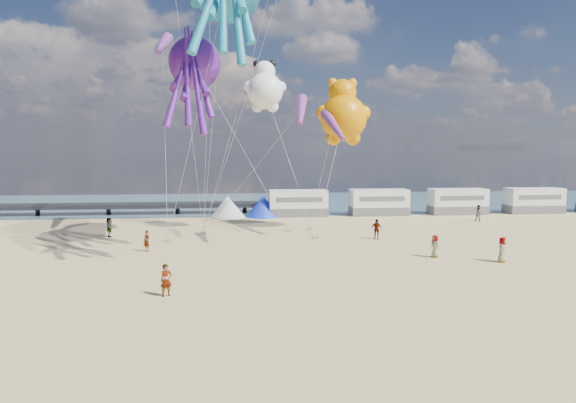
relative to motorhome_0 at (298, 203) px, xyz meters
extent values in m
plane|color=#DCC07F|center=(-6.00, -40.00, -1.50)|extent=(120.00, 120.00, 0.00)
plane|color=#3C6374|center=(-6.00, 15.00, -1.48)|extent=(120.00, 120.00, 0.00)
cube|color=black|center=(-34.00, 4.00, -0.50)|extent=(60.00, 3.00, 0.50)
cube|color=silver|center=(0.00, 0.00, 0.00)|extent=(6.60, 2.50, 3.00)
cube|color=silver|center=(9.50, 0.00, 0.00)|extent=(6.60, 2.50, 3.00)
cube|color=silver|center=(19.00, 0.00, 0.00)|extent=(6.60, 2.50, 3.00)
cube|color=silver|center=(28.50, 0.00, 0.00)|extent=(6.60, 2.50, 3.00)
cone|color=white|center=(-8.00, 0.00, -0.30)|extent=(4.00, 4.00, 2.40)
cone|color=#1933CC|center=(-4.00, 0.00, -0.30)|extent=(4.00, 4.00, 2.40)
imported|color=tan|center=(-10.75, -30.86, -0.64)|extent=(0.75, 0.65, 1.72)
imported|color=#7F6659|center=(11.05, -24.95, -0.63)|extent=(0.73, 0.75, 1.74)
imported|color=#7F6659|center=(18.59, -6.21, -0.62)|extent=(1.01, 0.84, 1.77)
imported|color=#7F6659|center=(4.91, -15.34, -0.63)|extent=(1.28, 1.02, 1.73)
imported|color=#7F6659|center=(-18.14, -11.89, -0.65)|extent=(0.65, 1.06, 1.69)
imported|color=#7F6659|center=(-13.79, -18.76, -0.70)|extent=(1.44, 1.34, 1.61)
imported|color=#7F6659|center=(7.07, -22.98, -0.69)|extent=(0.55, 0.68, 1.62)
cube|color=gray|center=(-12.73, -14.95, -1.39)|extent=(0.50, 0.35, 0.22)
cube|color=gray|center=(-2.26, -11.01, -1.39)|extent=(0.50, 0.35, 0.22)
cube|color=gray|center=(-0.27, -14.70, -1.39)|extent=(0.50, 0.35, 0.22)
cube|color=gray|center=(-0.13, -10.12, -1.39)|extent=(0.50, 0.35, 0.22)
cube|color=gray|center=(-10.02, -11.38, -1.39)|extent=(0.50, 0.35, 0.22)
camera|label=1|loc=(-7.05, -57.78, 6.31)|focal=32.00mm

